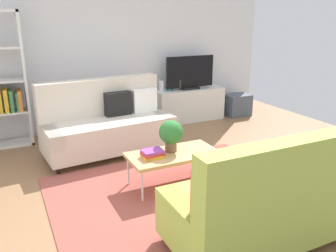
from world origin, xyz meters
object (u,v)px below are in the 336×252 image
object	(u,v)px
tv	(190,73)
storage_trunk	(237,105)
couch_beige	(108,124)
vase_0	(161,86)
coffee_table	(173,155)
potted_plant	(171,133)
bottle_0	(180,85)
tv_console	(189,105)
vase_1	(169,86)
couch_green	(273,199)
table_book_0	(153,156)

from	to	relation	value
tv	storage_trunk	size ratio (longest dim) A/B	1.92
couch_beige	vase_0	size ratio (longest dim) A/B	10.31
coffee_table	potted_plant	world-z (taller)	potted_plant
couch_beige	potted_plant	size ratio (longest dim) A/B	5.01
potted_plant	bottle_0	distance (m)	2.63
tv_console	vase_1	xyz separation A→B (m)	(-0.41, 0.05, 0.39)
couch_beige	coffee_table	world-z (taller)	couch_beige
tv	bottle_0	size ratio (longest dim) A/B	4.91
coffee_table	vase_1	distance (m)	2.71
vase_0	couch_green	bearing A→B (deg)	-100.06
potted_plant	vase_0	distance (m)	2.56
bottle_0	tv	bearing A→B (deg)	4.99
table_book_0	bottle_0	distance (m)	2.86
potted_plant	vase_0	world-z (taller)	vase_0
tv	vase_0	xyz separation A→B (m)	(-0.58, 0.07, -0.22)
bottle_0	couch_beige	bearing A→B (deg)	-151.69
tv	storage_trunk	xyz separation A→B (m)	(1.10, -0.08, -0.73)
coffee_table	tv	size ratio (longest dim) A/B	1.10
vase_0	bottle_0	bearing A→B (deg)	-14.38
tv	potted_plant	distance (m)	2.79
tv	vase_1	distance (m)	0.48
tv_console	tv	bearing A→B (deg)	-90.00
tv	table_book_0	distance (m)	3.04
couch_green	storage_trunk	distance (m)	4.40
tv	potted_plant	size ratio (longest dim) A/B	2.55
coffee_table	tv	distance (m)	2.88
couch_beige	storage_trunk	world-z (taller)	couch_beige
couch_green	coffee_table	size ratio (longest dim) A/B	1.73
tv	potted_plant	xyz separation A→B (m)	(-1.55, -2.30, -0.30)
tv	vase_0	world-z (taller)	tv
coffee_table	bottle_0	xyz separation A→B (m)	(1.32, 2.34, 0.35)
couch_green	vase_0	xyz separation A→B (m)	(0.68, 3.85, 0.29)
tv	bottle_0	xyz separation A→B (m)	(-0.23, -0.02, -0.21)
coffee_table	tv_console	distance (m)	2.84
vase_0	bottle_0	xyz separation A→B (m)	(0.35, -0.09, 0.01)
couch_green	tv	world-z (taller)	tv
couch_beige	coffee_table	xyz separation A→B (m)	(0.39, -1.42, -0.05)
coffee_table	table_book_0	size ratio (longest dim) A/B	4.58
coffee_table	vase_1	xyz separation A→B (m)	(1.14, 2.43, 0.32)
storage_trunk	potted_plant	xyz separation A→B (m)	(-2.65, -2.22, 0.43)
tv	tv_console	bearing A→B (deg)	90.00
table_book_0	vase_0	bearing A→B (deg)	63.00
storage_trunk	table_book_0	size ratio (longest dim) A/B	2.17
tv_console	couch_green	bearing A→B (deg)	-108.37
couch_beige	bottle_0	size ratio (longest dim) A/B	9.66
potted_plant	vase_1	xyz separation A→B (m)	(1.14, 2.37, 0.07)
couch_green	vase_0	distance (m)	3.93
potted_plant	storage_trunk	bearing A→B (deg)	39.93
coffee_table	vase_0	xyz separation A→B (m)	(0.97, 2.43, 0.34)
couch_beige	bottle_0	xyz separation A→B (m)	(1.71, 0.92, 0.30)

